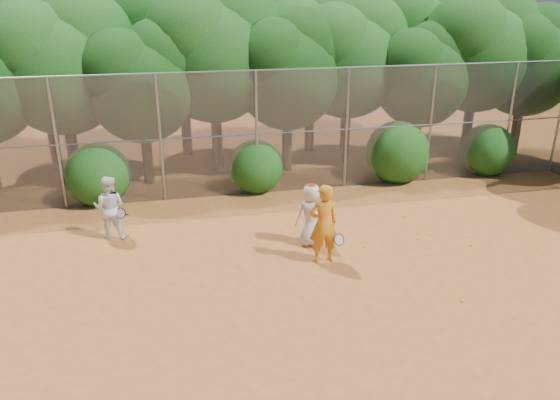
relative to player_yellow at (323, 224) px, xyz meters
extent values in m
plane|color=#9D5623|center=(0.26, -0.94, -1.01)|extent=(80.00, 80.00, 0.00)
cylinder|color=gray|center=(-6.74, 5.06, 0.99)|extent=(0.09, 0.09, 4.00)
cylinder|color=gray|center=(-3.74, 5.06, 0.99)|extent=(0.09, 0.09, 4.00)
cylinder|color=gray|center=(-0.74, 5.06, 0.99)|extent=(0.09, 0.09, 4.00)
cylinder|color=gray|center=(2.26, 5.06, 0.99)|extent=(0.09, 0.09, 4.00)
cylinder|color=gray|center=(5.26, 5.06, 0.99)|extent=(0.09, 0.09, 4.00)
cylinder|color=gray|center=(8.26, 5.06, 0.99)|extent=(0.09, 0.09, 4.00)
cylinder|color=gray|center=(0.26, 5.06, 2.99)|extent=(20.00, 0.05, 0.05)
cylinder|color=gray|center=(0.26, 5.06, 0.99)|extent=(20.00, 0.04, 0.04)
cube|color=slate|center=(0.26, 5.06, 0.99)|extent=(20.00, 0.02, 4.00)
cylinder|color=gray|center=(10.26, 5.06, 0.99)|extent=(0.09, 0.09, 4.00)
cylinder|color=black|center=(-6.74, 7.56, 0.25)|extent=(0.38, 0.38, 2.52)
sphere|color=#154912|center=(-6.74, 7.56, 2.71)|extent=(4.03, 4.03, 4.03)
sphere|color=#154912|center=(-5.94, 7.96, 3.72)|extent=(3.23, 3.23, 3.23)
sphere|color=#154912|center=(-7.45, 7.26, 3.52)|extent=(3.02, 3.02, 3.02)
cylinder|color=black|center=(-4.24, 6.86, 0.07)|extent=(0.36, 0.36, 2.17)
sphere|color=black|center=(-4.24, 6.86, 2.20)|extent=(3.47, 3.47, 3.47)
sphere|color=black|center=(-3.55, 7.21, 3.06)|extent=(2.78, 2.78, 2.78)
sphere|color=black|center=(-4.85, 6.60, 2.89)|extent=(2.60, 2.60, 2.60)
cylinder|color=black|center=(-1.74, 7.86, 0.32)|extent=(0.39, 0.39, 2.66)
sphere|color=#154912|center=(-1.74, 7.86, 2.92)|extent=(4.26, 4.26, 4.26)
sphere|color=#154912|center=(-0.89, 8.29, 3.99)|extent=(3.40, 3.40, 3.40)
sphere|color=#154912|center=(-2.49, 7.54, 3.77)|extent=(3.19, 3.19, 3.19)
cylinder|color=black|center=(0.76, 7.26, 0.12)|extent=(0.37, 0.37, 2.27)
sphere|color=black|center=(0.76, 7.26, 2.35)|extent=(3.64, 3.64, 3.64)
sphere|color=black|center=(1.49, 7.62, 3.26)|extent=(2.91, 2.91, 2.91)
sphere|color=black|center=(0.12, 6.99, 3.08)|extent=(2.73, 2.73, 2.73)
cylinder|color=black|center=(3.26, 8.06, 0.21)|extent=(0.38, 0.38, 2.45)
sphere|color=#154912|center=(3.26, 8.06, 2.61)|extent=(3.92, 3.92, 3.92)
sphere|color=#154912|center=(4.04, 8.45, 3.59)|extent=(3.14, 3.14, 3.14)
sphere|color=#154912|center=(2.57, 7.77, 3.40)|extent=(2.94, 2.94, 2.94)
cylinder|color=black|center=(5.76, 7.06, 0.04)|extent=(0.36, 0.36, 2.10)
sphere|color=black|center=(5.76, 7.06, 2.09)|extent=(3.36, 3.36, 3.36)
sphere|color=black|center=(6.43, 7.40, 2.93)|extent=(2.69, 2.69, 2.69)
sphere|color=black|center=(5.17, 6.81, 2.77)|extent=(2.52, 2.52, 2.52)
cylinder|color=black|center=(8.26, 7.66, 0.28)|extent=(0.39, 0.39, 2.59)
sphere|color=#154912|center=(8.26, 7.66, 2.82)|extent=(4.14, 4.14, 4.14)
sphere|color=#154912|center=(9.09, 8.07, 3.85)|extent=(3.32, 3.32, 3.32)
sphere|color=#154912|center=(7.53, 7.35, 3.65)|extent=(3.11, 3.11, 3.11)
cylinder|color=black|center=(10.26, 7.36, 0.14)|extent=(0.37, 0.37, 2.31)
sphere|color=black|center=(10.26, 7.36, 2.40)|extent=(3.70, 3.70, 3.70)
sphere|color=black|center=(11.00, 7.73, 3.33)|extent=(2.96, 2.96, 2.96)
sphere|color=black|center=(9.61, 7.08, 3.14)|extent=(2.77, 2.77, 2.77)
cylinder|color=black|center=(-7.74, 9.86, 0.30)|extent=(0.39, 0.39, 2.62)
sphere|color=#154912|center=(-7.74, 9.86, 2.87)|extent=(4.20, 4.20, 4.20)
sphere|color=#154912|center=(-6.90, 10.28, 3.92)|extent=(3.36, 3.36, 3.36)
sphere|color=#154912|center=(-8.48, 9.55, 3.71)|extent=(3.15, 3.15, 3.15)
cylinder|color=black|center=(-2.74, 10.06, 0.39)|extent=(0.40, 0.40, 2.80)
sphere|color=#154912|center=(-2.74, 10.06, 3.13)|extent=(4.48, 4.48, 4.48)
sphere|color=#154912|center=(-1.85, 10.51, 4.25)|extent=(3.58, 3.58, 3.58)
sphere|color=#154912|center=(-3.53, 9.72, 4.03)|extent=(3.36, 3.36, 3.36)
cylinder|color=black|center=(2.26, 9.66, 0.25)|extent=(0.38, 0.38, 2.52)
sphere|color=#154912|center=(2.26, 9.66, 2.71)|extent=(4.03, 4.03, 4.03)
sphere|color=#154912|center=(3.06, 10.06, 3.72)|extent=(3.23, 3.23, 3.23)
sphere|color=#154912|center=(1.55, 9.36, 3.52)|extent=(3.02, 3.02, 3.02)
cylinder|color=black|center=(6.76, 10.26, 0.35)|extent=(0.40, 0.40, 2.73)
sphere|color=#154912|center=(6.76, 10.26, 3.03)|extent=(4.37, 4.37, 4.37)
sphere|color=#154912|center=(7.63, 10.70, 4.12)|extent=(3.49, 3.49, 3.49)
sphere|color=#154912|center=(5.99, 9.93, 3.90)|extent=(3.28, 3.28, 3.28)
sphere|color=#154912|center=(-5.74, 5.36, -0.01)|extent=(2.00, 2.00, 2.00)
sphere|color=#154912|center=(-0.74, 5.36, -0.11)|extent=(1.80, 1.80, 1.80)
sphere|color=#154912|center=(4.26, 5.36, 0.09)|extent=(2.20, 2.20, 2.20)
sphere|color=#154912|center=(7.76, 5.36, -0.06)|extent=(1.90, 1.90, 1.90)
imported|color=orange|center=(0.00, 0.00, 0.00)|extent=(0.77, 0.54, 2.03)
torus|color=black|center=(0.35, -0.20, -0.36)|extent=(0.34, 0.24, 0.29)
cylinder|color=black|center=(0.28, -0.01, -0.46)|extent=(0.12, 0.26, 0.15)
imported|color=silver|center=(-0.04, 0.99, -0.17)|extent=(0.84, 0.57, 1.69)
ellipsoid|color=#A51817|center=(-0.04, 0.99, 0.63)|extent=(0.22, 0.22, 0.13)
sphere|color=#D7F12B|center=(0.26, 0.79, -0.16)|extent=(0.07, 0.07, 0.07)
imported|color=white|center=(-5.20, 2.56, -0.14)|extent=(0.97, 0.83, 1.75)
torus|color=black|center=(-4.90, 2.26, -0.21)|extent=(0.34, 0.29, 0.28)
cylinder|color=black|center=(-4.81, 2.43, -0.32)|extent=(0.16, 0.24, 0.16)
sphere|color=#D7F12B|center=(3.35, 0.81, -0.98)|extent=(0.07, 0.07, 0.07)
sphere|color=#D7F12B|center=(2.90, 0.63, -0.98)|extent=(0.07, 0.07, 0.07)
sphere|color=#D7F12B|center=(2.45, -2.46, -0.98)|extent=(0.07, 0.07, 0.07)
sphere|color=#D7F12B|center=(4.09, -0.02, -0.98)|extent=(0.07, 0.07, 0.07)
sphere|color=#D7F12B|center=(1.31, 0.48, -0.98)|extent=(0.07, 0.07, 0.07)
sphere|color=#D7F12B|center=(3.19, 2.16, -0.98)|extent=(0.07, 0.07, 0.07)
camera|label=1|loc=(-3.60, -11.60, 5.42)|focal=35.00mm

